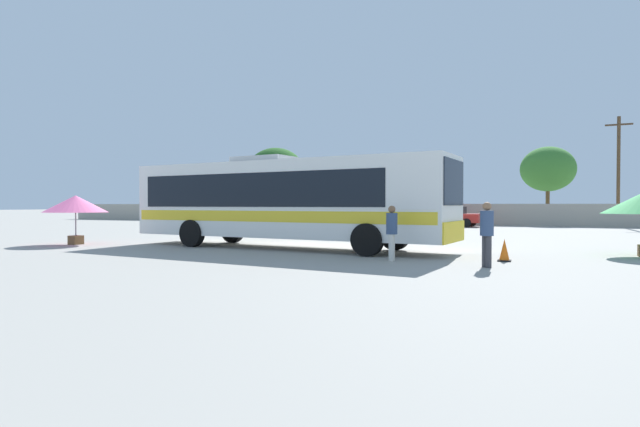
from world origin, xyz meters
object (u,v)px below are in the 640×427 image
object	(u,v)px
parked_car_third_red	(450,216)
utility_pole_near	(618,169)
vendor_umbrella_near_gate_pink	(76,204)
roadside_tree_left	(276,173)
passenger_waiting_on_apron	(487,231)
traffic_cone_on_apron	(504,251)
roadside_tree_midleft	(369,180)
attendant_by_bus_door	(392,230)
coach_bus_white_yellow	(281,199)
parked_car_leftmost_red	(302,215)
roadside_tree_midright	(548,169)
parked_car_second_grey	(366,216)

from	to	relation	value
parked_car_third_red	utility_pole_near	size ratio (longest dim) A/B	0.54
vendor_umbrella_near_gate_pink	roadside_tree_left	xyz separation A→B (m)	(-6.56, 29.21, 3.15)
passenger_waiting_on_apron	utility_pole_near	size ratio (longest dim) A/B	0.21
roadside_tree_left	traffic_cone_on_apron	bearing A→B (deg)	-51.43
utility_pole_near	roadside_tree_midleft	bearing A→B (deg)	166.34
parked_car_third_red	attendant_by_bus_door	bearing A→B (deg)	-84.98
attendant_by_bus_door	vendor_umbrella_near_gate_pink	world-z (taller)	vendor_umbrella_near_gate_pink
roadside_tree_left	traffic_cone_on_apron	distance (m)	37.13
passenger_waiting_on_apron	parked_car_third_red	distance (m)	24.91
coach_bus_white_yellow	parked_car_leftmost_red	bearing A→B (deg)	113.60
coach_bus_white_yellow	roadside_tree_midleft	xyz separation A→B (m)	(-6.61, 31.19, 2.20)
passenger_waiting_on_apron	roadside_tree_midright	bearing A→B (deg)	86.65
vendor_umbrella_near_gate_pink	parked_car_second_grey	xyz separation A→B (m)	(4.97, 22.58, -0.88)
attendant_by_bus_door	utility_pole_near	size ratio (longest dim) A/B	0.20
parked_car_leftmost_red	parked_car_second_grey	world-z (taller)	parked_car_leftmost_red
roadside_tree_left	parked_car_leftmost_red	bearing A→B (deg)	-47.53
coach_bus_white_yellow	attendant_by_bus_door	world-z (taller)	coach_bus_white_yellow
parked_car_leftmost_red	traffic_cone_on_apron	world-z (taller)	parked_car_leftmost_red
parked_car_leftmost_red	traffic_cone_on_apron	xyz separation A→B (m)	(17.06, -22.35, -0.45)
parked_car_second_grey	roadside_tree_left	world-z (taller)	roadside_tree_left
attendant_by_bus_door	passenger_waiting_on_apron	size ratio (longest dim) A/B	0.94
passenger_waiting_on_apron	vendor_umbrella_near_gate_pink	distance (m)	16.16
parked_car_third_red	coach_bus_white_yellow	bearing A→B (deg)	-97.49
passenger_waiting_on_apron	parked_car_third_red	world-z (taller)	passenger_waiting_on_apron
parked_car_third_red	utility_pole_near	world-z (taller)	utility_pole_near
traffic_cone_on_apron	roadside_tree_left	bearing A→B (deg)	128.57
attendant_by_bus_door	parked_car_second_grey	distance (m)	24.88
roadside_tree_midleft	traffic_cone_on_apron	size ratio (longest dim) A/B	9.37
roadside_tree_midright	parked_car_leftmost_red	bearing A→B (deg)	-153.66
traffic_cone_on_apron	parked_car_leftmost_red	bearing A→B (deg)	127.35
coach_bus_white_yellow	parked_car_third_red	world-z (taller)	coach_bus_white_yellow
passenger_waiting_on_apron	parked_car_leftmost_red	world-z (taller)	passenger_waiting_on_apron
passenger_waiting_on_apron	parked_car_leftmost_red	bearing A→B (deg)	124.85
utility_pole_near	roadside_tree_left	distance (m)	29.30
parked_car_third_red	utility_pole_near	distance (m)	12.78
roadside_tree_midright	parked_car_third_red	bearing A→B (deg)	-127.21
parked_car_leftmost_red	parked_car_second_grey	size ratio (longest dim) A/B	1.05
parked_car_third_red	roadside_tree_left	size ratio (longest dim) A/B	0.60
parked_car_second_grey	vendor_umbrella_near_gate_pink	bearing A→B (deg)	-102.41
passenger_waiting_on_apron	utility_pole_near	distance (m)	30.10
parked_car_leftmost_red	roadside_tree_midleft	world-z (taller)	roadside_tree_midleft
coach_bus_white_yellow	passenger_waiting_on_apron	world-z (taller)	coach_bus_white_yellow
attendant_by_bus_door	coach_bus_white_yellow	bearing A→B (deg)	152.41
coach_bus_white_yellow	utility_pole_near	xyz separation A→B (m)	(14.18, 26.14, 2.40)
coach_bus_white_yellow	parked_car_leftmost_red	world-z (taller)	coach_bus_white_yellow
parked_car_second_grey	parked_car_third_red	xyz separation A→B (m)	(6.37, 0.59, 0.03)
attendant_by_bus_door	vendor_umbrella_near_gate_pink	xyz separation A→B (m)	(-13.45, 0.81, 0.73)
vendor_umbrella_near_gate_pink	utility_pole_near	size ratio (longest dim) A/B	0.31
passenger_waiting_on_apron	vendor_umbrella_near_gate_pink	xyz separation A→B (m)	(-16.09, 1.29, 0.68)
attendant_by_bus_door	parked_car_leftmost_red	xyz separation A→B (m)	(-14.08, 23.55, -0.14)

